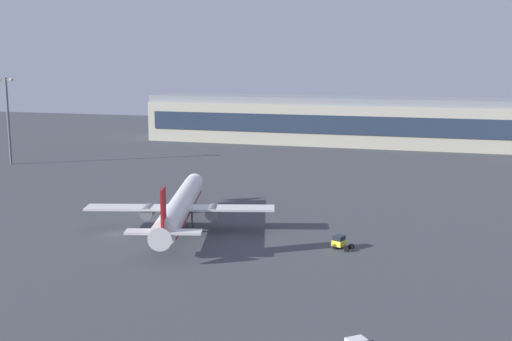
{
  "coord_description": "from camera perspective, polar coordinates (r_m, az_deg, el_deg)",
  "views": [
    {
      "loc": [
        51.78,
        -92.33,
        29.19
      ],
      "look_at": [
        11.74,
        44.09,
        4.0
      ],
      "focal_mm": 44.19,
      "sensor_mm": 36.0,
      "label": 1
    }
  ],
  "objects": [
    {
      "name": "pushback_tug",
      "position": [
        99.71,
        7.59,
        -6.43
      ],
      "size": [
        3.52,
        2.8,
        2.05
      ],
      "rotation": [
        0.0,
        0.0,
        1.2
      ],
      "color": "yellow",
      "rests_on": "ground"
    },
    {
      "name": "airplane_near_gate",
      "position": [
        109.73,
        -6.86,
        -3.26
      ],
      "size": [
        32.45,
        41.35,
        10.77
      ],
      "rotation": [
        0.0,
        0.0,
        0.26
      ],
      "color": "silver",
      "rests_on": "ground"
    },
    {
      "name": "ground_plane",
      "position": [
        109.81,
        -12.52,
        -5.61
      ],
      "size": [
        416.0,
        416.0,
        0.0
      ],
      "primitive_type": "plane",
      "color": "#424449"
    },
    {
      "name": "apron_light_central",
      "position": [
        188.69,
        -21.54,
        4.71
      ],
      "size": [
        4.8,
        0.9,
        24.24
      ],
      "color": "slate",
      "rests_on": "ground"
    },
    {
      "name": "terminal_building",
      "position": [
        221.72,
        7.78,
        4.5
      ],
      "size": [
        137.46,
        22.4,
        16.4
      ],
      "color": "#B2AD99",
      "rests_on": "ground"
    }
  ]
}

